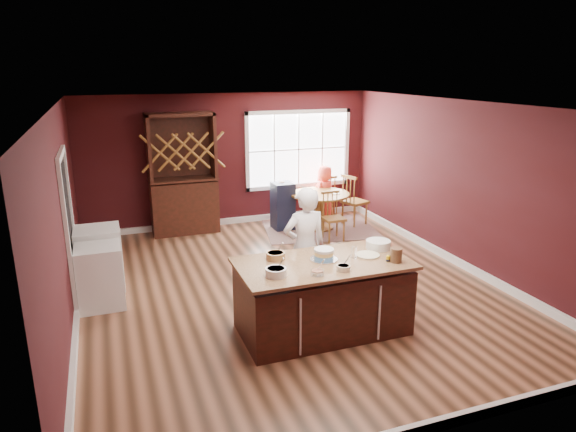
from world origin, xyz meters
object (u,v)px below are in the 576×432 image
object	(u,v)px
dining_table	(320,204)
chair_north	(324,196)
hutch	(183,174)
toddler	(279,189)
kitchen_island	(323,298)
chair_east	(355,199)
washer	(100,276)
high_chair	(283,205)
dryer	(100,258)
layer_cake	(324,254)
chair_south	(334,216)
seated_woman	(325,193)
baker	(305,248)

from	to	relation	value
dining_table	chair_north	size ratio (longest dim) A/B	1.23
hutch	chair_north	bearing A→B (deg)	-0.14
toddler	kitchen_island	bearing A→B (deg)	-101.93
chair_east	washer	xyz separation A→B (m)	(-5.05, -2.25, -0.11)
high_chair	toddler	bearing A→B (deg)	115.28
chair_north	dryer	size ratio (longest dim) A/B	1.03
layer_cake	washer	xyz separation A→B (m)	(-2.63, 1.61, -0.55)
hutch	dryer	world-z (taller)	hutch
high_chair	layer_cake	bearing A→B (deg)	-104.93
chair_south	high_chair	world-z (taller)	high_chair
toddler	high_chair	bearing A→B (deg)	-62.27
layer_cake	dryer	size ratio (longest dim) A/B	0.37
layer_cake	chair_south	xyz separation A→B (m)	(1.57, 3.08, -0.52)
kitchen_island	chair_east	world-z (taller)	chair_east
dryer	seated_woman	bearing A→B (deg)	24.66
toddler	dryer	bearing A→B (deg)	-151.14
baker	hutch	distance (m)	4.01
kitchen_island	dryer	xyz separation A→B (m)	(-2.59, 2.32, 0.03)
hutch	kitchen_island	bearing A→B (deg)	-78.23
chair_south	hutch	bearing A→B (deg)	149.86
chair_south	seated_woman	distance (m)	1.33
chair_north	dining_table	bearing A→B (deg)	50.99
toddler	washer	size ratio (longest dim) A/B	0.30
kitchen_island	toddler	xyz separation A→B (m)	(0.90, 4.24, 0.37)
chair_east	chair_south	bearing A→B (deg)	114.12
kitchen_island	seated_woman	world-z (taller)	seated_woman
chair_north	chair_east	bearing A→B (deg)	110.90
dining_table	baker	world-z (taller)	baker
chair_north	washer	distance (m)	5.51
chair_south	dryer	bearing A→B (deg)	-169.22
dining_table	washer	size ratio (longest dim) A/B	1.37
baker	layer_cake	distance (m)	0.70
chair_east	seated_woman	world-z (taller)	seated_woman
chair_north	toddler	xyz separation A→B (m)	(-1.18, -0.37, 0.33)
washer	chair_south	bearing A→B (deg)	19.29
dining_table	dryer	distance (m)	4.52
toddler	washer	bearing A→B (deg)	-143.69
dining_table	chair_east	bearing A→B (deg)	2.60
kitchen_island	baker	size ratio (longest dim) A/B	1.25
chair_north	high_chair	distance (m)	1.22
dining_table	layer_cake	world-z (taller)	layer_cake
chair_east	dryer	distance (m)	5.30
chair_south	high_chair	xyz separation A→B (m)	(-0.67, 1.00, 0.03)
seated_woman	high_chair	distance (m)	1.08
chair_east	chair_north	distance (m)	0.79
toddler	dryer	xyz separation A→B (m)	(-3.48, -1.92, -0.34)
chair_east	toddler	size ratio (longest dim) A/B	4.17
hutch	washer	distance (m)	3.44
dining_table	toddler	size ratio (longest dim) A/B	4.58
kitchen_island	seated_woman	bearing A→B (deg)	65.78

